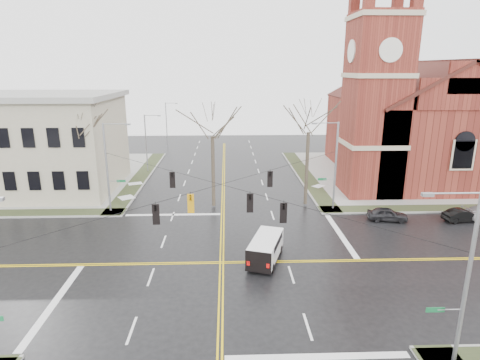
{
  "coord_description": "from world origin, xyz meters",
  "views": [
    {
      "loc": [
        0.45,
        -27.66,
        14.26
      ],
      "look_at": [
        1.6,
        6.0,
        4.83
      ],
      "focal_mm": 30.0,
      "sensor_mm": 36.0,
      "label": 1
    }
  ],
  "objects_px": {
    "church": "(410,114)",
    "signal_pole_ne": "(334,163)",
    "parked_car_b": "(462,215)",
    "tree_nw_far": "(86,130)",
    "cargo_van": "(266,246)",
    "streetlight_north_a": "(147,141)",
    "parked_car_a": "(387,214)",
    "tree_ne": "(309,127)",
    "signal_pole_nw": "(108,165)",
    "tree_nw_near": "(212,132)",
    "signal_pole_se": "(464,278)",
    "streetlight_north_b": "(167,122)"
  },
  "relations": [
    {
      "from": "parked_car_a",
      "to": "signal_pole_ne",
      "type": "bearing_deg",
      "value": 64.59
    },
    {
      "from": "signal_pole_nw",
      "to": "streetlight_north_b",
      "type": "bearing_deg",
      "value": 88.95
    },
    {
      "from": "tree_nw_far",
      "to": "signal_pole_ne",
      "type": "bearing_deg",
      "value": -5.39
    },
    {
      "from": "signal_pole_nw",
      "to": "tree_nw_near",
      "type": "distance_m",
      "value": 10.88
    },
    {
      "from": "signal_pole_se",
      "to": "signal_pole_nw",
      "type": "bearing_deg",
      "value": 134.55
    },
    {
      "from": "streetlight_north_a",
      "to": "tree_nw_near",
      "type": "xyz_separation_m",
      "value": [
        9.68,
        -15.23,
        3.59
      ]
    },
    {
      "from": "parked_car_b",
      "to": "tree_nw_far",
      "type": "xyz_separation_m",
      "value": [
        -37.1,
        6.13,
        7.52
      ]
    },
    {
      "from": "signal_pole_se",
      "to": "tree_nw_near",
      "type": "xyz_separation_m",
      "value": [
        -12.3,
        24.27,
        3.11
      ]
    },
    {
      "from": "tree_nw_far",
      "to": "tree_ne",
      "type": "relative_size",
      "value": 0.97
    },
    {
      "from": "parked_car_a",
      "to": "tree_ne",
      "type": "distance_m",
      "value": 11.54
    },
    {
      "from": "parked_car_a",
      "to": "tree_nw_far",
      "type": "height_order",
      "value": "tree_nw_far"
    },
    {
      "from": "church",
      "to": "cargo_van",
      "type": "height_order",
      "value": "church"
    },
    {
      "from": "cargo_van",
      "to": "signal_pole_se",
      "type": "bearing_deg",
      "value": -38.38
    },
    {
      "from": "church",
      "to": "signal_pole_ne",
      "type": "xyz_separation_m",
      "value": [
        -13.44,
        -13.28,
        -3.48
      ]
    },
    {
      "from": "signal_pole_ne",
      "to": "streetlight_north_a",
      "type": "relative_size",
      "value": 1.12
    },
    {
      "from": "signal_pole_se",
      "to": "streetlight_north_a",
      "type": "height_order",
      "value": "signal_pole_se"
    },
    {
      "from": "streetlight_north_a",
      "to": "tree_ne",
      "type": "relative_size",
      "value": 0.69
    },
    {
      "from": "streetlight_north_a",
      "to": "parked_car_a",
      "type": "bearing_deg",
      "value": -36.69
    },
    {
      "from": "cargo_van",
      "to": "tree_nw_far",
      "type": "height_order",
      "value": "tree_nw_far"
    },
    {
      "from": "signal_pole_ne",
      "to": "parked_car_a",
      "type": "xyz_separation_m",
      "value": [
        4.6,
        -3.31,
        -4.31
      ]
    },
    {
      "from": "tree_ne",
      "to": "streetlight_north_a",
      "type": "bearing_deg",
      "value": 142.46
    },
    {
      "from": "streetlight_north_b",
      "to": "parked_car_a",
      "type": "height_order",
      "value": "streetlight_north_b"
    },
    {
      "from": "streetlight_north_a",
      "to": "parked_car_b",
      "type": "xyz_separation_m",
      "value": [
        33.73,
        -20.24,
        -3.85
      ]
    },
    {
      "from": "signal_pole_ne",
      "to": "streetlight_north_b",
      "type": "distance_m",
      "value": 42.61
    },
    {
      "from": "signal_pole_nw",
      "to": "tree_nw_far",
      "type": "distance_m",
      "value": 4.81
    },
    {
      "from": "signal_pole_nw",
      "to": "tree_nw_near",
      "type": "xyz_separation_m",
      "value": [
        10.35,
        1.27,
        3.11
      ]
    },
    {
      "from": "signal_pole_nw",
      "to": "tree_nw_near",
      "type": "relative_size",
      "value": 0.81
    },
    {
      "from": "parked_car_b",
      "to": "tree_nw_far",
      "type": "bearing_deg",
      "value": 72.56
    },
    {
      "from": "streetlight_north_b",
      "to": "tree_ne",
      "type": "distance_m",
      "value": 40.27
    },
    {
      "from": "tree_nw_near",
      "to": "church",
      "type": "bearing_deg",
      "value": 25.03
    },
    {
      "from": "signal_pole_ne",
      "to": "cargo_van",
      "type": "distance_m",
      "value": 14.18
    },
    {
      "from": "church",
      "to": "signal_pole_se",
      "type": "height_order",
      "value": "church"
    },
    {
      "from": "cargo_van",
      "to": "parked_car_a",
      "type": "distance_m",
      "value": 14.76
    },
    {
      "from": "streetlight_north_a",
      "to": "tree_nw_near",
      "type": "bearing_deg",
      "value": -57.57
    },
    {
      "from": "signal_pole_ne",
      "to": "tree_nw_near",
      "type": "height_order",
      "value": "tree_nw_near"
    },
    {
      "from": "streetlight_north_b",
      "to": "parked_car_b",
      "type": "relative_size",
      "value": 2.14
    },
    {
      "from": "tree_ne",
      "to": "parked_car_a",
      "type": "bearing_deg",
      "value": -34.27
    },
    {
      "from": "parked_car_a",
      "to": "tree_nw_near",
      "type": "bearing_deg",
      "value": 85.14
    },
    {
      "from": "tree_nw_near",
      "to": "tree_ne",
      "type": "bearing_deg",
      "value": 1.35
    },
    {
      "from": "signal_pole_se",
      "to": "tree_ne",
      "type": "bearing_deg",
      "value": 95.71
    },
    {
      "from": "church",
      "to": "signal_pole_ne",
      "type": "height_order",
      "value": "church"
    },
    {
      "from": "signal_pole_ne",
      "to": "parked_car_b",
      "type": "distance_m",
      "value": 13.08
    },
    {
      "from": "streetlight_north_a",
      "to": "streetlight_north_b",
      "type": "distance_m",
      "value": 20.0
    },
    {
      "from": "signal_pole_nw",
      "to": "cargo_van",
      "type": "relative_size",
      "value": 1.72
    },
    {
      "from": "streetlight_north_b",
      "to": "tree_nw_far",
      "type": "relative_size",
      "value": 0.71
    },
    {
      "from": "church",
      "to": "parked_car_b",
      "type": "relative_size",
      "value": 7.36
    },
    {
      "from": "cargo_van",
      "to": "tree_ne",
      "type": "height_order",
      "value": "tree_ne"
    },
    {
      "from": "signal_pole_nw",
      "to": "tree_nw_far",
      "type": "height_order",
      "value": "tree_nw_far"
    },
    {
      "from": "signal_pole_ne",
      "to": "cargo_van",
      "type": "relative_size",
      "value": 1.72
    },
    {
      "from": "church",
      "to": "parked_car_b",
      "type": "xyz_separation_m",
      "value": [
        -1.68,
        -17.02,
        -7.82
      ]
    }
  ]
}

